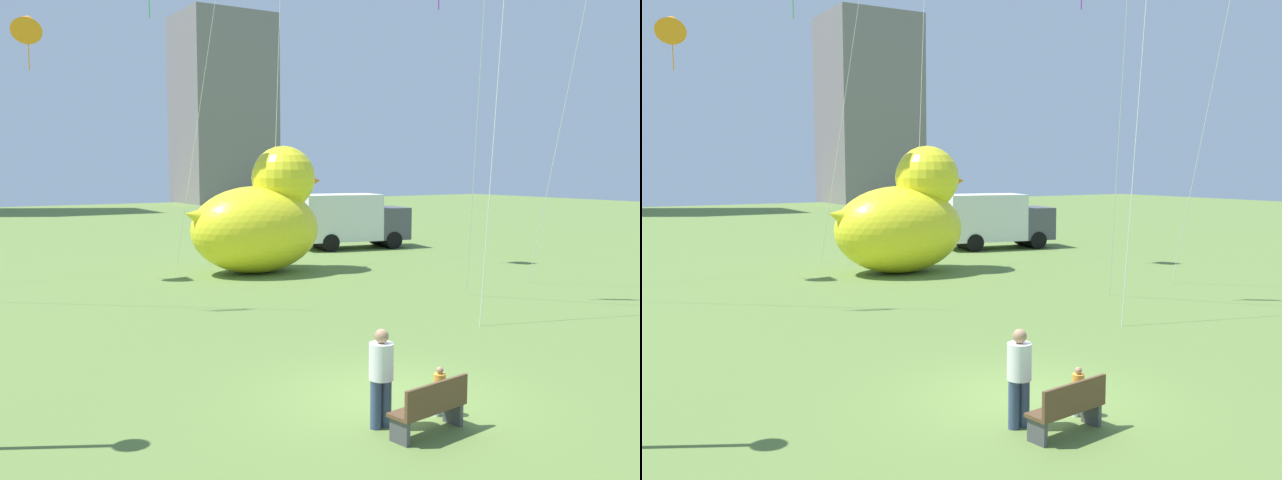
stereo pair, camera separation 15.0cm
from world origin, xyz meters
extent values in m
plane|color=olive|center=(0.00, 0.00, 0.00)|extent=(140.00, 140.00, 0.00)
cube|color=brown|center=(-0.60, -1.72, 0.42)|extent=(1.50, 0.66, 0.06)
cube|color=brown|center=(-0.57, -1.91, 0.68)|extent=(1.44, 0.28, 0.45)
cube|color=#47474C|center=(-1.24, -1.81, 0.20)|extent=(0.13, 0.38, 0.39)
cube|color=#47474C|center=(0.04, -1.62, 0.20)|extent=(0.13, 0.38, 0.39)
cylinder|color=#38476B|center=(-1.18, -1.11, 0.41)|extent=(0.19, 0.19, 0.81)
cylinder|color=#38476B|center=(-0.98, -1.11, 0.41)|extent=(0.19, 0.19, 0.81)
cylinder|color=white|center=(-1.08, -1.11, 1.12)|extent=(0.41, 0.41, 0.61)
sphere|color=#A87C5B|center=(-1.08, -1.11, 1.54)|extent=(0.24, 0.24, 0.24)
cylinder|color=silver|center=(0.05, -1.20, 0.21)|extent=(0.10, 0.10, 0.42)
cylinder|color=silver|center=(0.16, -1.20, 0.21)|extent=(0.10, 0.10, 0.42)
cylinder|color=gold|center=(0.11, -1.20, 0.58)|extent=(0.21, 0.21, 0.32)
sphere|color=#A87C5B|center=(0.11, -1.20, 0.80)|extent=(0.12, 0.12, 0.12)
ellipsoid|color=yellow|center=(4.61, 15.05, 1.75)|extent=(5.38, 3.98, 3.51)
sphere|color=yellow|center=(5.90, 15.05, 3.83)|extent=(2.62, 2.62, 2.62)
cone|color=orange|center=(7.08, 15.05, 3.70)|extent=(1.18, 1.18, 1.18)
cone|color=yellow|center=(2.27, 15.05, 2.34)|extent=(1.61, 1.40, 1.69)
cube|color=white|center=(11.93, 20.16, 1.65)|extent=(4.51, 3.01, 2.40)
cube|color=#4C4C56|center=(14.77, 19.63, 1.29)|extent=(2.01, 2.55, 1.68)
cylinder|color=black|center=(14.58, 19.67, 0.45)|extent=(1.32, 2.52, 0.90)
cylinder|color=black|center=(11.08, 20.32, 0.45)|extent=(1.32, 2.52, 0.90)
cube|color=gray|center=(26.00, 66.97, 10.95)|extent=(10.17, 9.82, 21.91)
cylinder|color=silver|center=(7.72, 5.87, 5.38)|extent=(1.44, 2.06, 10.76)
cylinder|color=silver|center=(6.52, 16.68, 7.71)|extent=(2.52, 3.51, 15.42)
cylinder|color=silver|center=(3.08, 17.37, 5.87)|extent=(0.57, 3.97, 11.75)
cone|color=orange|center=(-3.26, 17.75, 9.52)|extent=(1.46, 1.78, 1.55)
cylinder|color=orange|center=(-3.26, 17.75, 8.62)|extent=(0.04, 0.04, 1.60)
cylinder|color=silver|center=(12.12, 5.96, 7.36)|extent=(0.03, 3.15, 14.72)
camera|label=1|loc=(-7.71, -9.98, 4.30)|focal=38.80mm
camera|label=2|loc=(-7.58, -10.06, 4.30)|focal=38.80mm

